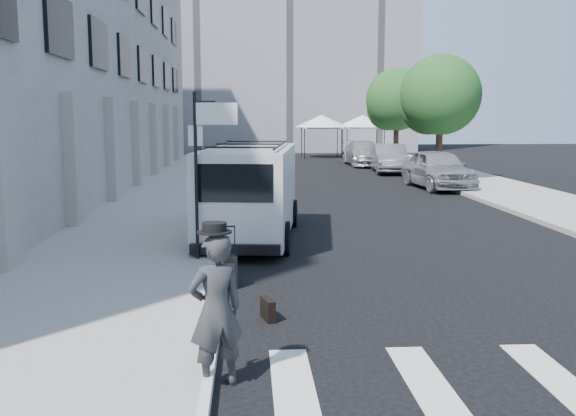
{
  "coord_description": "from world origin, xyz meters",
  "views": [
    {
      "loc": [
        -1.51,
        -10.23,
        3.17
      ],
      "look_at": [
        -0.71,
        2.64,
        1.3
      ],
      "focal_mm": 40.0,
      "sensor_mm": 36.0,
      "label": 1
    }
  ],
  "objects": [
    {
      "name": "businessman",
      "position": [
        -1.9,
        -3.0,
        0.92
      ],
      "size": [
        0.79,
        0.68,
        1.84
      ],
      "primitive_type": "imported",
      "rotation": [
        0.0,
        0.0,
        3.58
      ],
      "color": "#2F3032",
      "rests_on": "ground"
    },
    {
      "name": "suitcase",
      "position": [
        -1.86,
        1.44,
        0.3
      ],
      "size": [
        0.28,
        0.42,
        1.12
      ],
      "rotation": [
        0.0,
        0.0,
        0.08
      ],
      "color": "black",
      "rests_on": "ground"
    },
    {
      "name": "building_far",
      "position": [
        2.0,
        50.0,
        12.5
      ],
      "size": [
        22.0,
        12.0,
        25.0
      ],
      "primitive_type": "cube",
      "color": "slate",
      "rests_on": "ground"
    },
    {
      "name": "cargo_van",
      "position": [
        -1.45,
        6.27,
        1.22
      ],
      "size": [
        2.76,
        6.45,
        2.35
      ],
      "rotation": [
        0.0,
        0.0,
        -0.12
      ],
      "color": "silver",
      "rests_on": "ground"
    },
    {
      "name": "tree_far",
      "position": [
        7.5,
        29.15,
        3.97
      ],
      "size": [
        3.8,
        3.83,
        6.03
      ],
      "color": "black",
      "rests_on": "ground"
    },
    {
      "name": "sign_pole",
      "position": [
        -2.36,
        3.2,
        2.65
      ],
      "size": [
        1.03,
        0.07,
        3.5
      ],
      "color": "black",
      "rests_on": "sidewalk_left"
    },
    {
      "name": "sidewalk_left",
      "position": [
        -4.25,
        16.0,
        0.07
      ],
      "size": [
        4.5,
        48.0,
        0.15
      ],
      "primitive_type": "cube",
      "color": "gray",
      "rests_on": "ground"
    },
    {
      "name": "building_left",
      "position": [
        -11.5,
        18.0,
        6.0
      ],
      "size": [
        10.0,
        44.0,
        12.0
      ],
      "primitive_type": "cube",
      "color": "gray",
      "rests_on": "ground"
    },
    {
      "name": "parked_car_a",
      "position": [
        6.73,
        17.19,
        0.86
      ],
      "size": [
        2.39,
        5.18,
        1.72
      ],
      "primitive_type": "imported",
      "rotation": [
        0.0,
        0.0,
        0.07
      ],
      "color": "gray",
      "rests_on": "ground"
    },
    {
      "name": "parked_car_b",
      "position": [
        6.31,
        24.95,
        0.79
      ],
      "size": [
        2.14,
        4.96,
        1.59
      ],
      "primitive_type": "imported",
      "rotation": [
        0.0,
        0.0,
        -0.1
      ],
      "color": "#56595E",
      "rests_on": "ground"
    },
    {
      "name": "ground",
      "position": [
        0.0,
        0.0,
        0.0
      ],
      "size": [
        120.0,
        120.0,
        0.0
      ],
      "primitive_type": "plane",
      "color": "black",
      "rests_on": "ground"
    },
    {
      "name": "briefcase",
      "position": [
        -1.23,
        -0.56,
        0.17
      ],
      "size": [
        0.24,
        0.46,
        0.34
      ],
      "primitive_type": "cube",
      "rotation": [
        0.0,
        0.0,
        0.28
      ],
      "color": "black",
      "rests_on": "ground"
    },
    {
      "name": "tree_near",
      "position": [
        7.5,
        20.15,
        3.97
      ],
      "size": [
        3.8,
        3.83,
        6.03
      ],
      "color": "black",
      "rests_on": "ground"
    },
    {
      "name": "tent_left",
      "position": [
        4.0,
        38.0,
        2.71
      ],
      "size": [
        4.0,
        4.0,
        3.2
      ],
      "color": "black",
      "rests_on": "ground"
    },
    {
      "name": "parked_car_c",
      "position": [
        5.84,
        30.1,
        0.78
      ],
      "size": [
        2.31,
        5.42,
        1.56
      ],
      "primitive_type": "imported",
      "rotation": [
        0.0,
        0.0,
        0.02
      ],
      "color": "#94979B",
      "rests_on": "ground"
    },
    {
      "name": "sidewalk_right",
      "position": [
        9.0,
        20.0,
        0.07
      ],
      "size": [
        4.0,
        56.0,
        0.15
      ],
      "primitive_type": "cube",
      "color": "gray",
      "rests_on": "ground"
    },
    {
      "name": "tent_right",
      "position": [
        7.2,
        38.5,
        2.71
      ],
      "size": [
        4.0,
        4.0,
        3.2
      ],
      "color": "black",
      "rests_on": "ground"
    }
  ]
}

